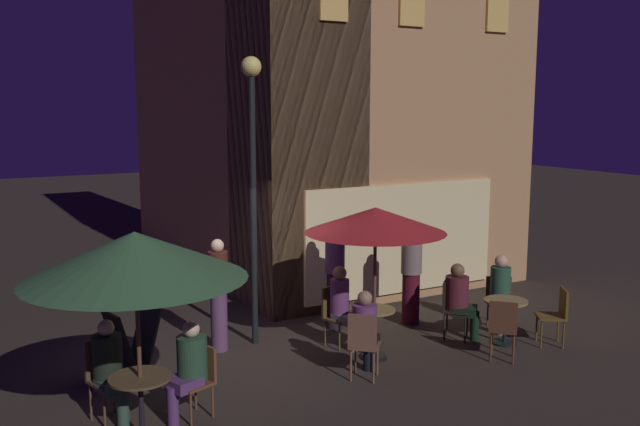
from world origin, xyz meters
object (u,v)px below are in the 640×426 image
Objects in this scene: cafe_chair_7 at (503,325)px; patron_standing_7 at (411,275)px; cafe_chair_4 at (557,311)px; patron_seated_3 at (365,328)px; patron_seated_4 at (500,288)px; menu_sandwich_board at (133,342)px; cafe_chair_3 at (363,340)px; patron_seated_0 at (189,364)px; cafe_chair_1 at (104,371)px; patron_seated_2 at (342,303)px; patron_standing_8 at (335,275)px; patio_umbrella_1 at (375,221)px; cafe_chair_2 at (335,311)px; cafe_table_1 at (374,325)px; patron_standing_6 at (218,294)px; cafe_table_0 at (141,394)px; patron_seated_1 at (110,365)px; cafe_table_2 at (505,313)px; patron_seated_5 at (460,296)px; cafe_chair_0 at (199,374)px; cafe_chair_5 at (499,297)px; cafe_chair_6 at (451,304)px; street_lamp_near_corner at (252,153)px; patio_umbrella_0 at (135,256)px.

cafe_chair_7 is 0.54× the size of patron_standing_7.
patron_seated_3 is at bearing 27.88° from cafe_chair_4.
patron_seated_4 is at bearing 4.41° from cafe_chair_7.
menu_sandwich_board reaches higher than cafe_chair_7.
patron_seated_0 is (-2.48, 0.02, 0.12)m from cafe_chair_3.
patron_seated_2 is (3.81, 0.75, 0.13)m from cafe_chair_1.
cafe_chair_1 is 0.54× the size of patron_standing_8.
patron_standing_7 is (1.52, 1.13, -1.23)m from patio_umbrella_1.
patron_seated_4 is (5.69, 0.70, 0.03)m from patron_seated_0.
patron_standing_7 is (1.73, 0.33, 0.31)m from cafe_chair_2.
cafe_table_1 is 0.63× the size of patron_seated_0.
patron_standing_8 is at bearing 82.06° from patio_umbrella_1.
patron_seated_2 is 1.92m from patron_standing_6.
cafe_table_0 is 0.70m from patron_seated_0.
patron_seated_1 is at bearing -176.67° from cafe_table_1.
patron_standing_8 is (-1.37, 2.57, 0.37)m from cafe_chair_7.
cafe_chair_2 is 0.73× the size of patron_seated_2.
patron_seated_5 reaches higher than cafe_table_2.
patron_seated_2 is 0.75× the size of patron_standing_7.
cafe_chair_2 is 2.57m from cafe_chair_7.
cafe_chair_0 is 0.68× the size of patron_seated_2.
patron_standing_7 is at bearing -7.16° from patron_seated_3.
cafe_table_1 is 0.79× the size of cafe_chair_3.
patron_seated_5 reaches higher than cafe_chair_5.
patron_seated_0 is (-5.77, -0.81, 0.17)m from cafe_chair_5.
cafe_chair_6 is (1.80, -0.64, 0.02)m from cafe_chair_2.
cafe_chair_1 is at bearing -131.71° from patron_seated_5.
patron_seated_4 is (6.34, 0.92, 0.19)m from cafe_table_0.
menu_sandwich_board is 0.77× the size of patron_seated_5.
street_lamp_near_corner is at bearing 64.11° from patron_seated_3.
cafe_chair_1 is at bearing -50.94° from cafe_chair_5.
cafe_table_2 is (5.93, 0.38, -0.03)m from cafe_table_0.
cafe_chair_1 is at bearing -178.64° from cafe_table_1.
patron_standing_6 is at bearing 100.59° from cafe_chair_7.
cafe_chair_0 is at bearing 18.83° from cafe_table_0.
cafe_table_0 is 0.41× the size of patron_standing_8.
cafe_table_2 is 2.84m from patron_standing_8.
cafe_chair_7 is 0.75× the size of patron_seated_5.
patio_umbrella_0 is 2.64× the size of cafe_chair_7.
patron_standing_7 reaches higher than menu_sandwich_board.
patron_seated_2 reaches higher than cafe_chair_3.
cafe_table_0 is 0.78× the size of cafe_chair_6.
patio_umbrella_0 is at bearing -114.67° from menu_sandwich_board.
cafe_chair_3 reaches higher than cafe_chair_0.
patron_seated_1 is 0.73× the size of patron_standing_7.
patron_standing_8 is at bearing 142.01° from patron_seated_2.
cafe_chair_5 is 6.63m from patron_seated_1.
patron_seated_2 reaches higher than cafe_chair_4.
menu_sandwich_board is at bearing -143.81° from cafe_chair_6.
cafe_chair_7 is at bearing -43.93° from cafe_chair_6.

